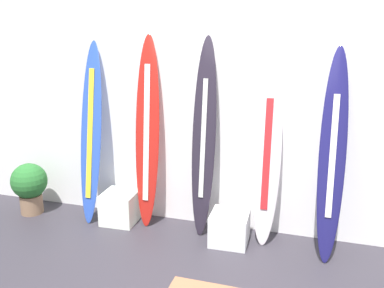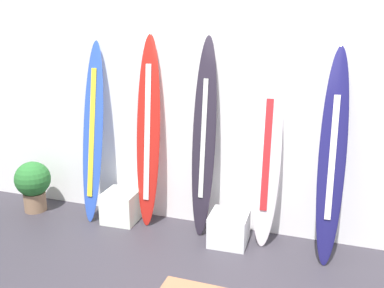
{
  "view_description": "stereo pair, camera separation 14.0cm",
  "coord_description": "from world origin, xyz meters",
  "px_view_note": "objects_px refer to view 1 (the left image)",
  "views": [
    {
      "loc": [
        0.85,
        -2.99,
        2.17
      ],
      "look_at": [
        -0.35,
        0.95,
        1.02
      ],
      "focal_mm": 38.07,
      "sensor_mm": 36.0,
      "label": 1
    },
    {
      "loc": [
        0.98,
        -2.94,
        2.17
      ],
      "look_at": [
        -0.35,
        0.95,
        1.02
      ],
      "focal_mm": 38.07,
      "sensor_mm": 36.0,
      "label": 2
    }
  ],
  "objects_px": {
    "surfboard_ivory": "(267,154)",
    "display_block_center": "(230,228)",
    "surfboard_cobalt": "(91,136)",
    "potted_plant": "(30,185)",
    "surfboard_navy": "(332,158)",
    "display_block_left": "(120,207)",
    "surfboard_crimson": "(147,134)",
    "surfboard_charcoal": "(204,140)"
  },
  "relations": [
    {
      "from": "surfboard_ivory",
      "to": "display_block_center",
      "type": "bearing_deg",
      "value": -154.32
    },
    {
      "from": "surfboard_cobalt",
      "to": "potted_plant",
      "type": "distance_m",
      "value": 1.06
    },
    {
      "from": "surfboard_navy",
      "to": "display_block_left",
      "type": "relative_size",
      "value": 5.13
    },
    {
      "from": "surfboard_cobalt",
      "to": "surfboard_navy",
      "type": "distance_m",
      "value": 2.61
    },
    {
      "from": "surfboard_crimson",
      "to": "display_block_center",
      "type": "relative_size",
      "value": 5.31
    },
    {
      "from": "display_block_left",
      "to": "potted_plant",
      "type": "distance_m",
      "value": 1.17
    },
    {
      "from": "surfboard_crimson",
      "to": "display_block_center",
      "type": "xyz_separation_m",
      "value": [
        0.99,
        -0.19,
        -0.91
      ]
    },
    {
      "from": "surfboard_crimson",
      "to": "surfboard_cobalt",
      "type": "bearing_deg",
      "value": -173.58
    },
    {
      "from": "surfboard_ivory",
      "to": "display_block_center",
      "type": "height_order",
      "value": "surfboard_ivory"
    },
    {
      "from": "surfboard_crimson",
      "to": "surfboard_ivory",
      "type": "height_order",
      "value": "surfboard_crimson"
    },
    {
      "from": "surfboard_crimson",
      "to": "surfboard_ivory",
      "type": "relative_size",
      "value": 1.12
    },
    {
      "from": "surfboard_charcoal",
      "to": "surfboard_ivory",
      "type": "xyz_separation_m",
      "value": [
        0.67,
        -0.01,
        -0.09
      ]
    },
    {
      "from": "potted_plant",
      "to": "surfboard_navy",
      "type": "bearing_deg",
      "value": 1.14
    },
    {
      "from": "surfboard_charcoal",
      "to": "surfboard_ivory",
      "type": "height_order",
      "value": "surfboard_charcoal"
    },
    {
      "from": "surfboard_ivory",
      "to": "display_block_left",
      "type": "xyz_separation_m",
      "value": [
        -1.65,
        -0.06,
        -0.78
      ]
    },
    {
      "from": "surfboard_cobalt",
      "to": "surfboard_ivory",
      "type": "height_order",
      "value": "surfboard_cobalt"
    },
    {
      "from": "surfboard_ivory",
      "to": "surfboard_navy",
      "type": "xyz_separation_m",
      "value": [
        0.62,
        -0.09,
        0.05
      ]
    },
    {
      "from": "surfboard_cobalt",
      "to": "display_block_left",
      "type": "relative_size",
      "value": 5.19
    },
    {
      "from": "surfboard_navy",
      "to": "surfboard_ivory",
      "type": "bearing_deg",
      "value": 171.64
    },
    {
      "from": "surfboard_charcoal",
      "to": "display_block_center",
      "type": "distance_m",
      "value": 0.96
    },
    {
      "from": "surfboard_cobalt",
      "to": "surfboard_crimson",
      "type": "xyz_separation_m",
      "value": [
        0.66,
        0.07,
        0.05
      ]
    },
    {
      "from": "surfboard_cobalt",
      "to": "surfboard_navy",
      "type": "height_order",
      "value": "surfboard_cobalt"
    },
    {
      "from": "surfboard_crimson",
      "to": "display_block_left",
      "type": "distance_m",
      "value": 0.95
    },
    {
      "from": "surfboard_ivory",
      "to": "surfboard_crimson",
      "type": "bearing_deg",
      "value": 178.73
    },
    {
      "from": "display_block_left",
      "to": "potted_plant",
      "type": "relative_size",
      "value": 0.63
    },
    {
      "from": "surfboard_cobalt",
      "to": "surfboard_crimson",
      "type": "bearing_deg",
      "value": 6.42
    },
    {
      "from": "surfboard_cobalt",
      "to": "surfboard_navy",
      "type": "relative_size",
      "value": 1.01
    },
    {
      "from": "surfboard_navy",
      "to": "potted_plant",
      "type": "relative_size",
      "value": 3.24
    },
    {
      "from": "display_block_left",
      "to": "surfboard_charcoal",
      "type": "bearing_deg",
      "value": 4.22
    },
    {
      "from": "surfboard_crimson",
      "to": "display_block_left",
      "type": "height_order",
      "value": "surfboard_crimson"
    },
    {
      "from": "surfboard_crimson",
      "to": "surfboard_charcoal",
      "type": "xyz_separation_m",
      "value": [
        0.65,
        -0.02,
        -0.02
      ]
    },
    {
      "from": "surfboard_cobalt",
      "to": "display_block_center",
      "type": "distance_m",
      "value": 1.86
    },
    {
      "from": "surfboard_charcoal",
      "to": "display_block_center",
      "type": "bearing_deg",
      "value": -27.04
    },
    {
      "from": "surfboard_crimson",
      "to": "potted_plant",
      "type": "relative_size",
      "value": 3.39
    },
    {
      "from": "potted_plant",
      "to": "surfboard_cobalt",
      "type": "bearing_deg",
      "value": 7.9
    },
    {
      "from": "surfboard_crimson",
      "to": "surfboard_charcoal",
      "type": "height_order",
      "value": "surfboard_crimson"
    },
    {
      "from": "surfboard_ivory",
      "to": "display_block_left",
      "type": "distance_m",
      "value": 1.83
    },
    {
      "from": "surfboard_navy",
      "to": "surfboard_crimson",
      "type": "bearing_deg",
      "value": 176.45
    },
    {
      "from": "surfboard_crimson",
      "to": "surfboard_navy",
      "type": "distance_m",
      "value": 1.95
    },
    {
      "from": "surfboard_navy",
      "to": "display_block_center",
      "type": "height_order",
      "value": "surfboard_navy"
    },
    {
      "from": "surfboard_crimson",
      "to": "surfboard_navy",
      "type": "bearing_deg",
      "value": -3.55
    },
    {
      "from": "display_block_left",
      "to": "potted_plant",
      "type": "height_order",
      "value": "potted_plant"
    }
  ]
}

